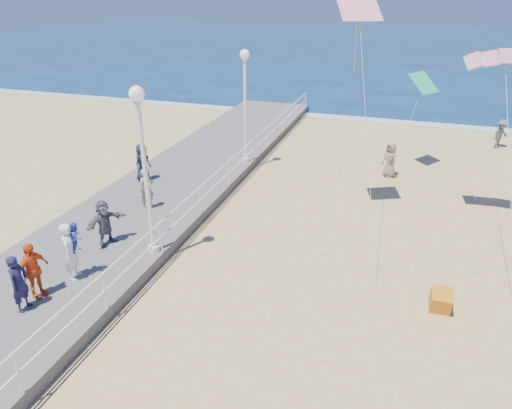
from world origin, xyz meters
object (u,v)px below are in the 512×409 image
(lamp_post_mid, at_px, (144,156))
(toddler_held, at_px, (76,237))
(spectator_3, at_px, (33,271))
(spectator_6, at_px, (147,189))
(lamp_post_far, at_px, (245,95))
(spectator_0, at_px, (19,283))
(woman_holding_toddler, at_px, (71,251))
(beach_walker_a, at_px, (501,134))
(beach_walker_c, at_px, (390,160))
(spectator_4, at_px, (142,162))
(box_kite, at_px, (440,302))
(spectator_5, at_px, (104,222))

(lamp_post_mid, xyz_separation_m, toddler_held, (-1.29, -1.91, -1.95))
(spectator_3, xyz_separation_m, spectator_6, (0.00, 5.94, -0.03))
(lamp_post_mid, height_order, spectator_3, lamp_post_mid)
(lamp_post_far, xyz_separation_m, spectator_0, (-1.76, -12.71, -2.45))
(woman_holding_toddler, bearing_deg, lamp_post_far, -24.48)
(beach_walker_a, relative_size, beach_walker_c, 0.97)
(woman_holding_toddler, relative_size, beach_walker_c, 1.06)
(lamp_post_far, xyz_separation_m, spectator_4, (-3.52, -3.72, -2.42))
(beach_walker_a, bearing_deg, beach_walker_c, -177.62)
(lamp_post_mid, height_order, woman_holding_toddler, lamp_post_mid)
(lamp_post_mid, xyz_separation_m, box_kite, (8.82, 0.20, -3.36))
(lamp_post_far, xyz_separation_m, spectator_3, (-1.83, -12.15, -2.43))
(beach_walker_a, bearing_deg, spectator_5, -176.91)
(toddler_held, relative_size, spectator_3, 0.56)
(spectator_3, bearing_deg, spectator_0, -164.69)
(lamp_post_mid, distance_m, beach_walker_a, 21.02)
(lamp_post_mid, xyz_separation_m, spectator_6, (-1.83, 2.79, -2.46))
(spectator_5, bearing_deg, beach_walker_c, -17.93)
(spectator_4, distance_m, spectator_6, 3.01)
(lamp_post_mid, bearing_deg, beach_walker_c, 56.32)
(spectator_4, relative_size, beach_walker_a, 1.04)
(lamp_post_far, xyz_separation_m, woman_holding_toddler, (-1.44, -11.06, -2.37))
(spectator_3, distance_m, spectator_4, 8.60)
(lamp_post_mid, bearing_deg, spectator_0, -115.42)
(spectator_4, xyz_separation_m, spectator_5, (1.77, -5.32, -0.06))
(toddler_held, relative_size, spectator_0, 0.57)
(woman_holding_toddler, bearing_deg, beach_walker_c, -50.96)
(spectator_5, height_order, box_kite, spectator_5)
(spectator_0, relative_size, beach_walker_a, 1.00)
(spectator_3, xyz_separation_m, spectator_4, (-1.69, 8.43, 0.01))
(lamp_post_mid, height_order, spectator_5, lamp_post_mid)
(beach_walker_a, relative_size, box_kite, 2.70)
(spectator_5, bearing_deg, woman_holding_toddler, -149.56)
(spectator_4, bearing_deg, beach_walker_a, -44.30)
(spectator_0, distance_m, beach_walker_a, 24.87)
(box_kite, bearing_deg, toddler_held, -169.86)
(lamp_post_mid, bearing_deg, box_kite, 1.30)
(lamp_post_mid, distance_m, beach_walker_c, 12.61)
(spectator_6, height_order, beach_walker_a, spectator_6)
(spectator_0, height_order, spectator_4, spectator_4)
(spectator_5, bearing_deg, spectator_4, 40.32)
(lamp_post_mid, bearing_deg, spectator_6, 123.23)
(spectator_4, bearing_deg, beach_walker_c, -54.29)
(spectator_4, distance_m, beach_walker_a, 19.62)
(lamp_post_far, relative_size, spectator_5, 3.40)
(beach_walker_a, bearing_deg, spectator_3, -172.34)
(spectator_0, bearing_deg, spectator_5, -8.96)
(spectator_3, relative_size, beach_walker_c, 0.99)
(lamp_post_far, relative_size, toddler_held, 5.76)
(spectator_6, bearing_deg, spectator_4, 64.27)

